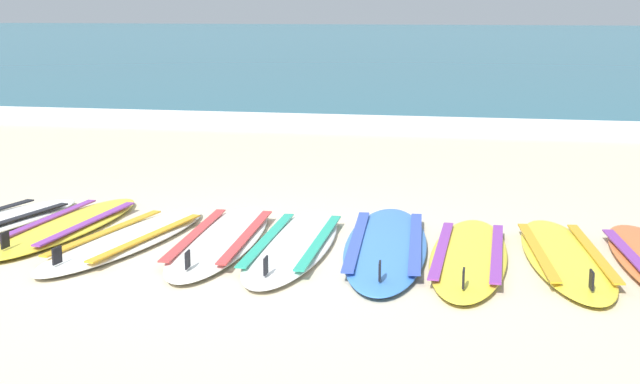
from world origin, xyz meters
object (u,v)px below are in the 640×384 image
surfboard_1 (67,226)px  surfboard_7 (565,257)px  surfboard_3 (221,239)px  surfboard_6 (469,256)px  surfboard_4 (293,245)px  surfboard_2 (127,239)px  surfboard_5 (386,246)px

surfboard_1 → surfboard_7: same height
surfboard_3 → surfboard_6: bearing=-2.6°
surfboard_4 → surfboard_6: bearing=-1.8°
surfboard_3 → surfboard_7: (2.41, 0.02, 0.00)m
surfboard_6 → surfboard_2: bearing=-178.8°
surfboard_1 → surfboard_7: 3.69m
surfboard_2 → surfboard_4: same height
surfboard_2 → surfboard_7: bearing=2.8°
surfboard_3 → surfboard_2: bearing=-168.9°
surfboard_2 → surfboard_5: same height
surfboard_3 → surfboard_4: (0.55, -0.04, 0.00)m
surfboard_1 → surfboard_3: 1.29m
surfboard_3 → surfboard_5: same height
surfboard_1 → surfboard_5: (2.47, -0.09, -0.00)m
surfboard_2 → surfboard_7: size_ratio=0.98×
surfboard_3 → surfboard_6: 1.78m
surfboard_5 → surfboard_6: (0.58, -0.15, 0.00)m
surfboard_7 → surfboard_2: bearing=-177.2°
surfboard_6 → surfboard_7: same height
surfboard_3 → surfboard_4: bearing=-4.3°
surfboard_1 → surfboard_2: bearing=-25.0°
surfboard_4 → surfboard_7: bearing=1.9°
surfboard_4 → surfboard_3: bearing=175.7°
surfboard_5 → surfboard_6: size_ratio=1.14×
surfboard_7 → surfboard_1: bearing=178.0°
surfboard_2 → surfboard_4: 1.22m
surfboard_1 → surfboard_2: same height
surfboard_6 → surfboard_7: 0.64m
surfboard_2 → surfboard_3: same height
surfboard_5 → surfboard_2: bearing=-174.0°
surfboard_2 → surfboard_3: bearing=11.1°
surfboard_7 → surfboard_4: bearing=-178.1°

